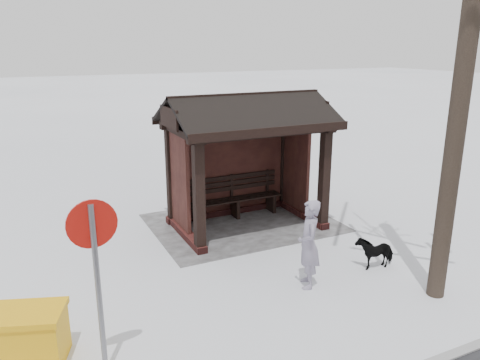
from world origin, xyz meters
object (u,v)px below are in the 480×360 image
Objects in this scene: pedestrian at (309,244)px; grit_bin at (27,336)px; road_sign at (95,252)px; bus_shelter at (244,134)px; dog at (375,251)px.

pedestrian reaches higher than grit_bin.
road_sign is at bearing -53.91° from pedestrian.
pedestrian is 3.82m from road_sign.
bus_shelter is 6.07m from grit_bin.
grit_bin is at bearing 34.43° from bus_shelter.
bus_shelter is at bearing -138.52° from road_sign.
dog is at bearing 116.59° from pedestrian.
grit_bin is (4.78, 3.28, -1.78)m from bus_shelter.
grit_bin is at bearing -41.71° from road_sign.
bus_shelter is at bearing -126.14° from grit_bin.
road_sign is at bearing 161.50° from grit_bin.
dog is 5.46m from road_sign.
dog is at bearing -158.61° from grit_bin.
bus_shelter reaches higher than dog.
bus_shelter is 4.97× the size of dog.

